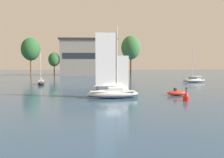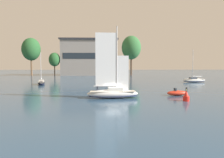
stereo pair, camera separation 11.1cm
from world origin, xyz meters
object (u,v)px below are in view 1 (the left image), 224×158
(channel_buoy, at_px, (186,96))
(sailboat_moored_far_slip, at_px, (41,82))
(tree_shore_left, at_px, (131,48))
(motor_tender, at_px, (177,93))
(sailboat_main, at_px, (113,92))
(tree_shore_right, at_px, (31,49))
(tree_shore_center, at_px, (54,60))
(sailboat_moored_near_marina, at_px, (194,80))
(sailboat_moored_mid_channel, at_px, (117,78))

(channel_buoy, bearing_deg, sailboat_moored_far_slip, 136.07)
(sailboat_moored_far_slip, bearing_deg, channel_buoy, -43.93)
(tree_shore_left, relative_size, motor_tender, 5.20)
(tree_shore_left, distance_m, sailboat_main, 77.99)
(tree_shore_right, bearing_deg, sailboat_main, -63.26)
(tree_shore_left, xyz_separation_m, sailboat_moored_far_slip, (-31.72, -50.34, -13.58))
(tree_shore_center, bearing_deg, sailboat_moored_far_slip, -81.94)
(sailboat_moored_near_marina, xyz_separation_m, channel_buoy, (-15.98, -34.87, 0.00))
(tree_shore_left, height_order, channel_buoy, tree_shore_left)
(tree_shore_left, relative_size, sailboat_moored_near_marina, 1.98)
(sailboat_main, height_order, channel_buoy, sailboat_main)
(sailboat_moored_mid_channel, bearing_deg, channel_buoy, -81.93)
(channel_buoy, bearing_deg, sailboat_moored_mid_channel, 98.07)
(tree_shore_right, distance_m, sailboat_moored_near_marina, 77.52)
(tree_shore_left, xyz_separation_m, sailboat_moored_mid_channel, (-8.99, -28.23, -13.60))
(sailboat_moored_near_marina, height_order, channel_buoy, sailboat_moored_near_marina)
(channel_buoy, bearing_deg, tree_shore_left, 88.72)
(sailboat_moored_near_marina, xyz_separation_m, sailboat_moored_far_slip, (-45.94, -6.00, -0.09))
(tree_shore_center, xyz_separation_m, channel_buoy, (36.72, -76.64, -7.34))
(motor_tender, distance_m, channel_buoy, 6.01)
(motor_tender, bearing_deg, channel_buoy, -96.22)
(tree_shore_right, bearing_deg, tree_shore_center, -0.75)
(sailboat_moored_mid_channel, bearing_deg, tree_shore_center, 138.97)
(tree_shore_left, height_order, sailboat_moored_far_slip, tree_shore_left)
(sailboat_main, xyz_separation_m, channel_buoy, (11.09, -3.43, -0.26))
(motor_tender, bearing_deg, tree_shore_center, 117.87)
(motor_tender, bearing_deg, sailboat_moored_mid_channel, 99.92)
(sailboat_main, relative_size, sailboat_moored_far_slip, 1.33)
(tree_shore_right, bearing_deg, motor_tender, -55.49)
(tree_shore_center, distance_m, motor_tender, 80.30)
(sailboat_main, bearing_deg, tree_shore_right, 116.74)
(tree_shore_right, distance_m, sailboat_main, 83.03)
(tree_shore_center, distance_m, sailboat_moored_mid_channel, 39.81)
(sailboat_main, bearing_deg, motor_tender, 12.23)
(sailboat_moored_mid_channel, xyz_separation_m, channel_buoy, (7.22, -50.97, 0.10))
(tree_shore_left, height_order, sailboat_moored_near_marina, tree_shore_left)
(sailboat_moored_far_slip, bearing_deg, sailboat_moored_near_marina, 7.45)
(sailboat_main, bearing_deg, sailboat_moored_far_slip, 126.57)
(sailboat_moored_far_slip, bearing_deg, tree_shore_center, 98.06)
(tree_shore_center, xyz_separation_m, tree_shore_right, (-11.32, 0.15, 5.01))
(sailboat_main, height_order, sailboat_moored_near_marina, sailboat_main)
(tree_shore_right, relative_size, sailboat_main, 1.57)
(tree_shore_left, distance_m, tree_shore_center, 39.06)
(motor_tender, bearing_deg, sailboat_moored_near_marina, 62.05)
(tree_shore_right, xyz_separation_m, channel_buoy, (48.04, -76.79, -12.34))
(sailboat_moored_far_slip, bearing_deg, tree_shore_right, 110.67)
(tree_shore_left, bearing_deg, channel_buoy, -91.28)
(sailboat_moored_far_slip, bearing_deg, tree_shore_left, 57.78)
(sailboat_main, xyz_separation_m, sailboat_moored_near_marina, (27.07, 31.44, -0.26))
(motor_tender, bearing_deg, sailboat_main, -167.77)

